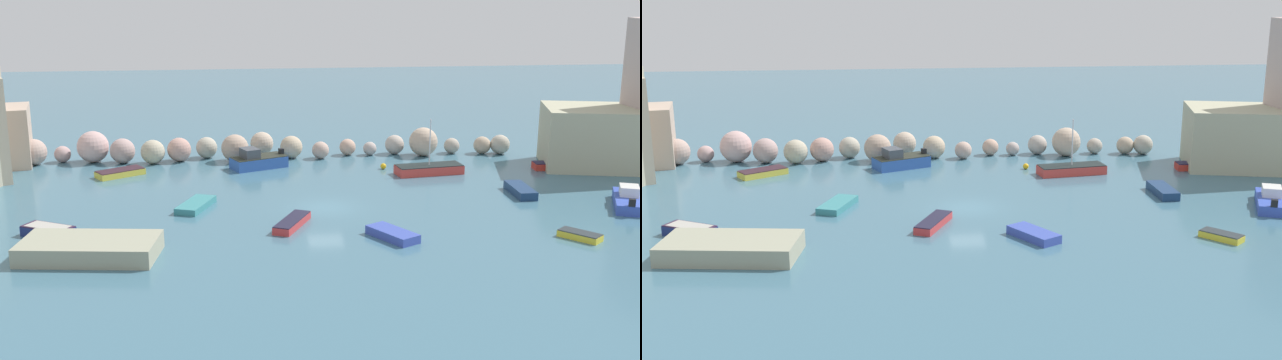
% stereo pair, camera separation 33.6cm
% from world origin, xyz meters
% --- Properties ---
extents(cove_water, '(160.00, 160.00, 0.00)m').
position_xyz_m(cove_water, '(0.00, 0.00, 0.00)').
color(cove_water, '#3F6A7F').
rests_on(cove_water, ground).
extents(rock_breakwater, '(43.15, 4.60, 2.73)m').
position_xyz_m(rock_breakwater, '(-5.89, 15.42, 1.08)').
color(rock_breakwater, tan).
rests_on(rock_breakwater, ground).
extents(stone_dock, '(8.36, 5.00, 1.11)m').
position_xyz_m(stone_dock, '(-14.87, -8.51, 0.56)').
color(stone_dock, '#9A9A81').
rests_on(stone_dock, ground).
extents(channel_buoy, '(0.49, 0.49, 0.49)m').
position_xyz_m(channel_buoy, '(6.07, 10.59, 0.25)').
color(channel_buoy, gold).
rests_on(channel_buoy, cove_water).
extents(moored_boat_0, '(2.79, 4.26, 0.53)m').
position_xyz_m(moored_boat_0, '(-2.67, -3.99, 0.27)').
color(moored_boat_0, '#C83638').
rests_on(moored_boat_0, cove_water).
extents(moored_boat_1, '(2.53, 2.68, 0.46)m').
position_xyz_m(moored_boat_1, '(15.11, -8.33, 0.23)').
color(moored_boat_1, yellow).
rests_on(moored_boat_1, cove_water).
extents(moored_boat_2, '(4.09, 1.55, 0.61)m').
position_xyz_m(moored_boat_2, '(20.62, 9.01, 0.31)').
color(moored_boat_2, red).
rests_on(moored_boat_2, cove_water).
extents(moored_boat_3, '(5.03, 3.77, 1.76)m').
position_xyz_m(moored_boat_3, '(-4.44, 12.10, 0.63)').
color(moored_boat_3, '#2E58AE').
rests_on(moored_boat_3, cove_water).
extents(moored_boat_4, '(3.76, 5.48, 1.40)m').
position_xyz_m(moored_boat_4, '(21.47, -1.95, 0.48)').
color(moored_boat_4, '#3550B9').
rests_on(moored_boat_4, cove_water).
extents(moored_boat_5, '(5.72, 2.63, 4.57)m').
position_xyz_m(moored_boat_5, '(9.52, 8.63, 0.39)').
color(moored_boat_5, '#CF3E37').
rests_on(moored_boat_5, cove_water).
extents(moored_boat_6, '(3.59, 2.84, 0.70)m').
position_xyz_m(moored_boat_6, '(-18.15, -4.34, 0.37)').
color(moored_boat_6, navy).
rests_on(moored_boat_6, cove_water).
extents(moored_boat_7, '(4.05, 3.39, 0.54)m').
position_xyz_m(moored_boat_7, '(-15.67, 10.56, 0.27)').
color(moored_boat_7, gold).
rests_on(moored_boat_7, cove_water).
extents(moored_boat_8, '(3.13, 3.82, 0.55)m').
position_xyz_m(moored_boat_8, '(3.44, -7.01, 0.27)').
color(moored_boat_8, '#394EB1').
rests_on(moored_boat_8, cove_water).
extents(moored_boat_9, '(1.34, 3.81, 0.62)m').
position_xyz_m(moored_boat_9, '(14.89, 1.89, 0.31)').
color(moored_boat_9, navy).
rests_on(moored_boat_9, cove_water).
extents(moored_boat_10, '(2.86, 4.21, 0.46)m').
position_xyz_m(moored_boat_10, '(-9.14, 0.84, 0.23)').
color(moored_boat_10, teal).
rests_on(moored_boat_10, cove_water).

